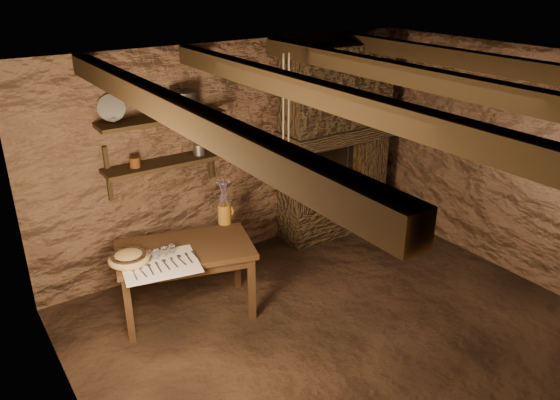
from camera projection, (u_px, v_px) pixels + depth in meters
floor at (346, 336)px, 4.97m from camera, size 4.50×4.50×0.00m
back_wall at (233, 153)px, 6.01m from camera, size 4.50×0.04×2.40m
left_wall at (74, 305)px, 3.34m from camera, size 0.04×4.00×2.40m
right_wall at (518, 165)px, 5.64m from camera, size 0.04×4.00×2.40m
ceiling at (362, 70)px, 4.01m from camera, size 4.50×4.00×0.04m
beam_far_left at (173, 110)px, 3.28m from camera, size 0.14×3.95×0.16m
beam_mid_left at (307, 90)px, 3.79m from camera, size 0.14×3.95×0.16m
beam_mid_right at (409, 75)px, 4.30m from camera, size 0.14×3.95×0.16m
beam_far_right at (489, 63)px, 4.82m from camera, size 0.14×3.95×0.16m
shelf_lower at (166, 163)px, 5.42m from camera, size 1.25×0.30×0.04m
shelf_upper at (162, 119)px, 5.24m from camera, size 1.25×0.30×0.04m
hearth at (335, 137)px, 6.47m from camera, size 1.43×0.51×2.30m
work_table at (187, 278)px, 5.17m from camera, size 1.39×1.02×0.71m
linen_cloth at (160, 265)px, 4.74m from camera, size 0.74×0.64×0.01m
pewter_cutlery_row at (161, 265)px, 4.72m from camera, size 0.57×0.31×0.01m
drinking_glasses at (157, 254)px, 4.83m from camera, size 0.21×0.06×0.08m
stoneware_jug at (224, 205)px, 5.44m from camera, size 0.16×0.16×0.47m
wooden_bowl at (129, 259)px, 4.75m from camera, size 0.47×0.47×0.13m
iron_stockpot at (183, 103)px, 5.31m from camera, size 0.27×0.27×0.20m
tin_pan at (111, 108)px, 5.03m from camera, size 0.27×0.18×0.25m
small_kettle at (199, 149)px, 5.57m from camera, size 0.18×0.15×0.17m
rusty_tin at (135, 162)px, 5.23m from camera, size 0.11×0.11×0.10m
red_pot at (347, 177)px, 6.73m from camera, size 0.24×0.24×0.54m
hanging_ropes at (286, 118)px, 5.08m from camera, size 0.08×0.08×1.20m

